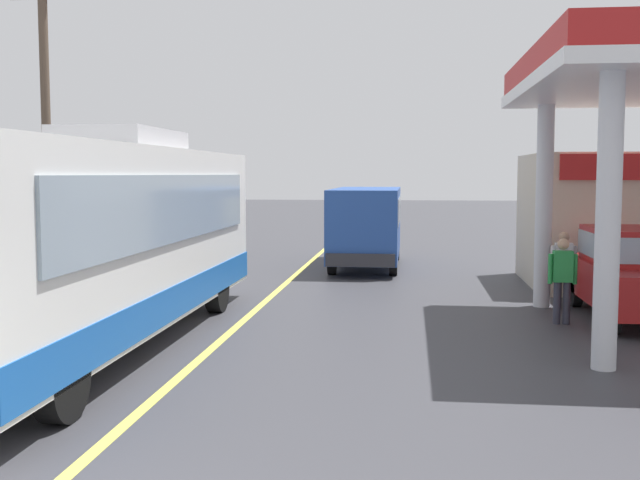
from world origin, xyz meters
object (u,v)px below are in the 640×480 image
at_px(coach_bus_main, 102,244).
at_px(car_at_pump, 631,269).
at_px(minibus_opposing_lane, 367,220).
at_px(pedestrian_by_shop, 562,276).
at_px(pedestrian_near_pump, 563,266).

xyz_separation_m(coach_bus_main, car_at_pump, (9.48, 3.48, -0.71)).
bearing_deg(car_at_pump, minibus_opposing_lane, 125.26).
height_order(car_at_pump, pedestrian_by_shop, car_at_pump).
height_order(coach_bus_main, pedestrian_by_shop, coach_bus_main).
distance_m(car_at_pump, minibus_opposing_lane, 9.91).
relative_size(pedestrian_near_pump, pedestrian_by_shop, 1.00).
bearing_deg(coach_bus_main, pedestrian_near_pump, 28.54).
bearing_deg(minibus_opposing_lane, car_at_pump, -54.74).
relative_size(car_at_pump, pedestrian_near_pump, 2.53).
xyz_separation_m(pedestrian_near_pump, pedestrian_by_shop, (-0.35, -1.73, 0.00)).
bearing_deg(pedestrian_by_shop, minibus_opposing_lane, 116.03).
bearing_deg(car_at_pump, pedestrian_near_pump, 135.45).
relative_size(car_at_pump, minibus_opposing_lane, 0.69).
distance_m(coach_bus_main, minibus_opposing_lane, 12.16).
relative_size(minibus_opposing_lane, pedestrian_near_pump, 3.69).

